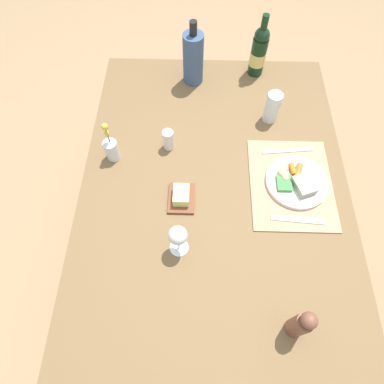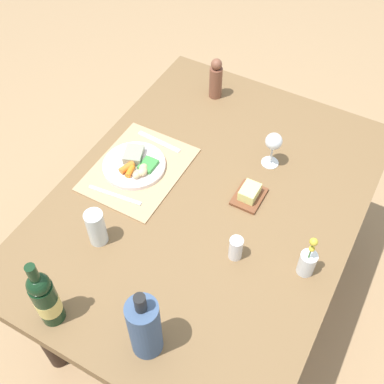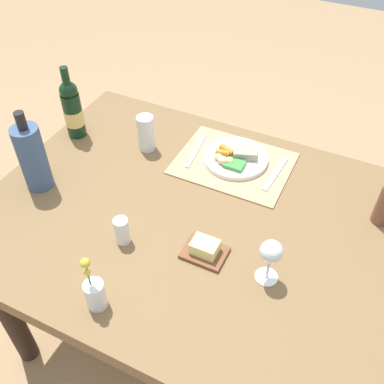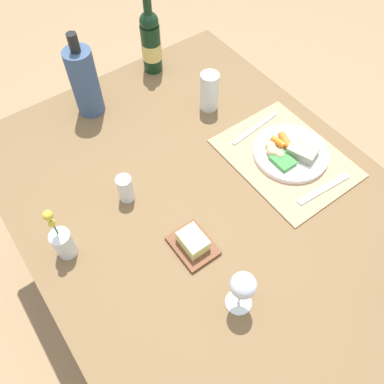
# 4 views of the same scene
# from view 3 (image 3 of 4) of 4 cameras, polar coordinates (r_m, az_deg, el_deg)

# --- Properties ---
(ground_plane) EXTENTS (8.00, 8.00, 0.00)m
(ground_plane) POSITION_cam_3_polar(r_m,az_deg,el_deg) (2.05, 0.65, -17.26)
(ground_plane) COLOR tan
(dining_table) EXTENTS (1.42, 1.05, 0.73)m
(dining_table) POSITION_cam_3_polar(r_m,az_deg,el_deg) (1.52, 0.84, -5.49)
(dining_table) COLOR brown
(dining_table) RESTS_ON ground_plane
(placemat) EXTENTS (0.41, 0.32, 0.01)m
(placemat) POSITION_cam_3_polar(r_m,az_deg,el_deg) (1.66, 5.17, 3.71)
(placemat) COLOR tan
(placemat) RESTS_ON dining_table
(dinner_plate) EXTENTS (0.24, 0.24, 0.05)m
(dinner_plate) POSITION_cam_3_polar(r_m,az_deg,el_deg) (1.66, 5.55, 4.46)
(dinner_plate) COLOR white
(dinner_plate) RESTS_ON placemat
(fork) EXTENTS (0.03, 0.20, 0.00)m
(fork) POSITION_cam_3_polar(r_m,az_deg,el_deg) (1.62, 10.62, 2.30)
(fork) COLOR silver
(fork) RESTS_ON placemat
(knife) EXTENTS (0.04, 0.21, 0.00)m
(knife) POSITION_cam_3_polar(r_m,az_deg,el_deg) (1.70, 0.57, 5.36)
(knife) COLOR silver
(knife) RESTS_ON placemat
(salt_shaker) EXTENTS (0.05, 0.05, 0.09)m
(salt_shaker) POSITION_cam_3_polar(r_m,az_deg,el_deg) (1.37, -8.96, -4.92)
(salt_shaker) COLOR white
(salt_shaker) RESTS_ON dining_table
(butter_dish) EXTENTS (0.13, 0.10, 0.05)m
(butter_dish) POSITION_cam_3_polar(r_m,az_deg,el_deg) (1.34, 1.64, -7.36)
(butter_dish) COLOR brown
(butter_dish) RESTS_ON dining_table
(wine_bottle) EXTENTS (0.07, 0.07, 0.29)m
(wine_bottle) POSITION_cam_3_polar(r_m,az_deg,el_deg) (1.79, -15.06, 10.19)
(wine_bottle) COLOR black
(wine_bottle) RESTS_ON dining_table
(water_tumbler) EXTENTS (0.06, 0.06, 0.14)m
(water_tumbler) POSITION_cam_3_polar(r_m,az_deg,el_deg) (1.69, -5.89, 7.27)
(water_tumbler) COLOR silver
(water_tumbler) RESTS_ON dining_table
(wine_glass) EXTENTS (0.07, 0.07, 0.15)m
(wine_glass) POSITION_cam_3_polar(r_m,az_deg,el_deg) (1.24, 10.07, -7.74)
(wine_glass) COLOR white
(wine_glass) RESTS_ON dining_table
(cooler_bottle) EXTENTS (0.09, 0.09, 0.30)m
(cooler_bottle) POSITION_cam_3_polar(r_m,az_deg,el_deg) (1.58, -19.75, 4.23)
(cooler_bottle) COLOR #3D547A
(cooler_bottle) RESTS_ON dining_table
(flower_vase) EXTENTS (0.06, 0.06, 0.19)m
(flower_vase) POSITION_cam_3_polar(r_m,az_deg,el_deg) (1.24, -12.34, -12.47)
(flower_vase) COLOR silver
(flower_vase) RESTS_ON dining_table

